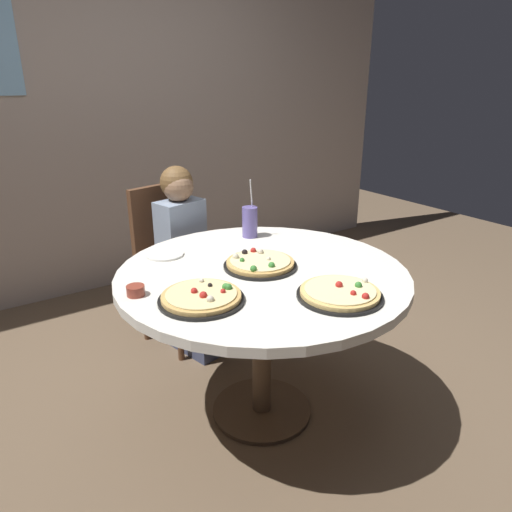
% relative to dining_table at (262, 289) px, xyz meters
% --- Properties ---
extents(ground_plane, '(8.00, 8.00, 0.00)m').
position_rel_dining_table_xyz_m(ground_plane, '(0.00, 0.00, -0.66)').
color(ground_plane, brown).
extents(wall_with_window, '(5.20, 0.14, 2.90)m').
position_rel_dining_table_xyz_m(wall_with_window, '(-0.00, 1.97, 0.79)').
color(wall_with_window, '#A8998E').
rests_on(wall_with_window, ground_plane).
extents(dining_table, '(1.27, 1.27, 0.75)m').
position_rel_dining_table_xyz_m(dining_table, '(0.00, 0.00, 0.00)').
color(dining_table, silver).
rests_on(dining_table, ground_plane).
extents(chair_wooden, '(0.48, 0.48, 0.95)m').
position_rel_dining_table_xyz_m(chair_wooden, '(-0.02, 0.92, -0.13)').
color(chair_wooden, brown).
rests_on(chair_wooden, ground_plane).
extents(diner_child, '(0.33, 0.43, 1.08)m').
position_rel_dining_table_xyz_m(diner_child, '(0.02, 0.74, -0.17)').
color(diner_child, '#3F4766').
rests_on(diner_child, ground_plane).
extents(pizza_veggie, '(0.33, 0.33, 0.05)m').
position_rel_dining_table_xyz_m(pizza_veggie, '(0.01, 0.04, 0.11)').
color(pizza_veggie, black).
rests_on(pizza_veggie, dining_table).
extents(pizza_cheese, '(0.33, 0.33, 0.05)m').
position_rel_dining_table_xyz_m(pizza_cheese, '(-0.36, -0.12, 0.11)').
color(pizza_cheese, black).
rests_on(pizza_cheese, dining_table).
extents(pizza_pepperoni, '(0.33, 0.33, 0.05)m').
position_rel_dining_table_xyz_m(pizza_pepperoni, '(0.09, -0.39, 0.11)').
color(pizza_pepperoni, black).
rests_on(pizza_pepperoni, dining_table).
extents(soda_cup, '(0.08, 0.08, 0.31)m').
position_rel_dining_table_xyz_m(soda_cup, '(0.21, 0.41, 0.17)').
color(soda_cup, '#6659A5').
rests_on(soda_cup, dining_table).
extents(sauce_bowl, '(0.07, 0.07, 0.04)m').
position_rel_dining_table_xyz_m(sauce_bowl, '(-0.55, 0.07, 0.11)').
color(sauce_bowl, brown).
rests_on(sauce_bowl, dining_table).
extents(plate_small, '(0.18, 0.18, 0.01)m').
position_rel_dining_table_xyz_m(plate_small, '(-0.28, 0.41, 0.10)').
color(plate_small, white).
rests_on(plate_small, dining_table).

